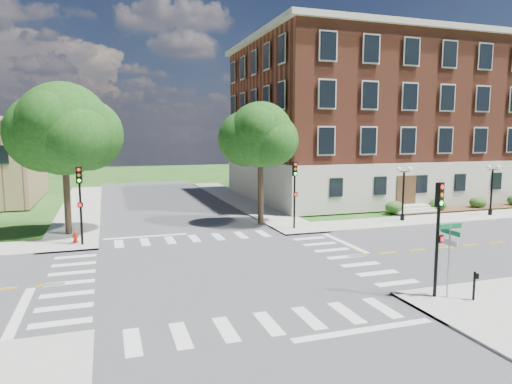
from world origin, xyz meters
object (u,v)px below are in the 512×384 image
object	(u,v)px
fire_hydrant	(75,237)
push_button_post	(475,284)
twin_lamp_east	(492,187)
twin_lamp_west	(403,190)
traffic_signal_ne	(295,186)
traffic_signal_nw	(80,195)
street_sign_pole	(450,246)
traffic_signal_se	(438,225)

from	to	relation	value
fire_hydrant	push_button_post	bearing A→B (deg)	-44.60
twin_lamp_east	twin_lamp_west	bearing A→B (deg)	178.03
push_button_post	twin_lamp_west	bearing A→B (deg)	63.05
traffic_signal_ne	traffic_signal_nw	bearing A→B (deg)	-178.43
traffic_signal_ne	traffic_signal_nw	size ratio (longest dim) A/B	1.00
fire_hydrant	traffic_signal_nw	bearing A→B (deg)	-56.64
street_sign_pole	fire_hydrant	size ratio (longest dim) A/B	4.13
traffic_signal_se	fire_hydrant	size ratio (longest dim) A/B	6.40
twin_lamp_east	fire_hydrant	size ratio (longest dim) A/B	5.64
traffic_signal_ne	traffic_signal_se	bearing A→B (deg)	-89.62
twin_lamp_east	push_button_post	distance (m)	22.69
traffic_signal_se	traffic_signal_nw	size ratio (longest dim) A/B	1.00
twin_lamp_west	street_sign_pole	size ratio (longest dim) A/B	1.36
street_sign_pole	traffic_signal_se	bearing A→B (deg)	157.07
traffic_signal_ne	traffic_signal_nw	xyz separation A→B (m)	(-14.30, -0.39, 0.00)
street_sign_pole	fire_hydrant	world-z (taller)	street_sign_pole
twin_lamp_east	street_sign_pole	xyz separation A→B (m)	(-17.27, -14.81, -0.21)
traffic_signal_nw	twin_lamp_west	size ratio (longest dim) A/B	1.13
traffic_signal_nw	push_button_post	world-z (taller)	traffic_signal_nw
twin_lamp_west	push_button_post	distance (m)	17.77
street_sign_pole	push_button_post	world-z (taller)	street_sign_pole
twin_lamp_west	push_button_post	size ratio (longest dim) A/B	3.53
push_button_post	fire_hydrant	distance (m)	22.53
traffic_signal_se	twin_lamp_west	distance (m)	17.54
fire_hydrant	traffic_signal_ne	bearing A→B (deg)	-0.98
traffic_signal_se	fire_hydrant	xyz separation A→B (m)	(-14.82, 14.96, -2.72)
traffic_signal_nw	twin_lamp_east	bearing A→B (deg)	0.54
traffic_signal_ne	push_button_post	size ratio (longest dim) A/B	4.00
traffic_signal_nw	street_sign_pole	bearing A→B (deg)	-44.31
push_button_post	traffic_signal_ne	bearing A→B (deg)	94.82
twin_lamp_west	traffic_signal_ne	bearing A→B (deg)	-178.76
push_button_post	fire_hydrant	world-z (taller)	push_button_post
fire_hydrant	twin_lamp_east	bearing A→B (deg)	-0.60
twin_lamp_east	fire_hydrant	distance (m)	32.62
street_sign_pole	fire_hydrant	xyz separation A→B (m)	(-15.28, 15.15, -1.84)
traffic_signal_nw	push_button_post	distance (m)	21.90
traffic_signal_se	traffic_signal_nw	world-z (taller)	same
twin_lamp_west	twin_lamp_east	xyz separation A→B (m)	(8.50, -0.29, 0.00)
traffic_signal_se	twin_lamp_west	xyz separation A→B (m)	(9.23, 14.90, -0.66)
traffic_signal_ne	twin_lamp_west	world-z (taller)	traffic_signal_ne
street_sign_pole	push_button_post	distance (m)	1.82
traffic_signal_se	twin_lamp_west	bearing A→B (deg)	58.23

